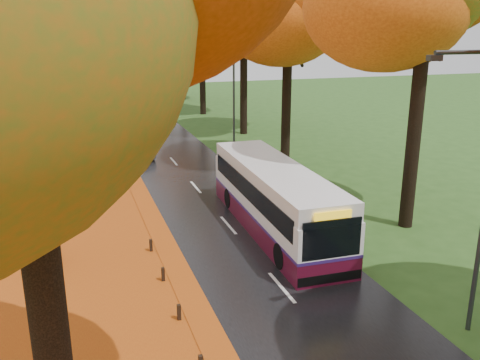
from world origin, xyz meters
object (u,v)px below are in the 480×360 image
car_dark (110,110)px  streetlamp_mid (230,88)px  car_silver (117,120)px  bus (275,197)px  streetlamp_far (167,66)px  car_white (133,147)px

car_dark → streetlamp_mid: bearing=-70.1°
streetlamp_mid → car_silver: size_ratio=1.92×
streetlamp_mid → car_dark: streetlamp_mid is taller
bus → car_dark: bus is taller
streetlamp_far → bus: 35.30m
bus → car_silver: (-4.04, 26.58, -0.79)m
car_silver → bus: bearing=-92.7°
car_silver → car_dark: 6.25m
bus → car_dark: bearing=98.9°
streetlamp_far → bus: streetlamp_far is taller
car_silver → car_dark: (-0.07, 6.24, -0.08)m
streetlamp_mid → car_silver: bearing=114.8°
streetlamp_far → car_white: 21.42m
car_dark → car_silver: bearing=-87.2°
streetlamp_mid → car_white: streetlamp_mid is taller
bus → car_silver: 26.90m
streetlamp_mid → car_white: (-6.30, 1.92, -3.97)m
car_white → car_silver: bearing=71.9°
streetlamp_mid → bus: streetlamp_mid is taller
streetlamp_mid → car_dark: (-6.30, 19.74, -4.07)m
streetlamp_mid → bus: (-2.19, -13.09, -3.19)m
streetlamp_mid → car_dark: size_ratio=1.92×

